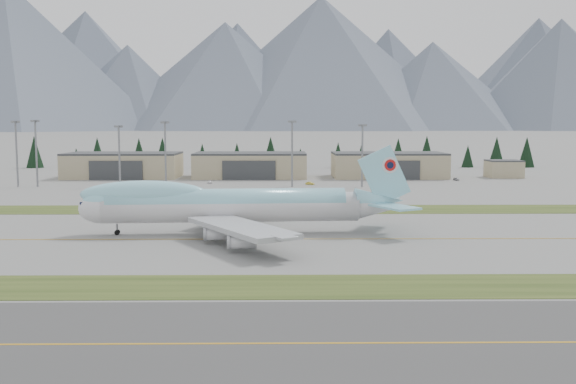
{
  "coord_description": "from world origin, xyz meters",
  "views": [
    {
      "loc": [
        -1.94,
        -128.17,
        23.37
      ],
      "look_at": [
        -0.25,
        15.18,
        8.0
      ],
      "focal_mm": 40.0,
      "sensor_mm": 36.0,
      "label": 1
    }
  ],
  "objects_px": {
    "boeing_747_freighter": "(228,205)",
    "service_vehicle_a": "(210,183)",
    "hangar_right": "(388,165)",
    "service_vehicle_b": "(310,185)",
    "hangar_left": "(124,165)",
    "hangar_center": "(250,165)",
    "service_vehicle_c": "(456,180)"
  },
  "relations": [
    {
      "from": "boeing_747_freighter",
      "to": "service_vehicle_a",
      "type": "distance_m",
      "value": 116.19
    },
    {
      "from": "boeing_747_freighter",
      "to": "service_vehicle_a",
      "type": "bearing_deg",
      "value": 94.84
    },
    {
      "from": "hangar_left",
      "to": "hangar_right",
      "type": "xyz_separation_m",
      "value": [
        115.0,
        0.0,
        0.0
      ]
    },
    {
      "from": "hangar_left",
      "to": "hangar_center",
      "type": "xyz_separation_m",
      "value": [
        55.0,
        0.0,
        0.0
      ]
    },
    {
      "from": "hangar_left",
      "to": "service_vehicle_b",
      "type": "height_order",
      "value": "hangar_left"
    },
    {
      "from": "service_vehicle_a",
      "to": "service_vehicle_c",
      "type": "height_order",
      "value": "service_vehicle_c"
    },
    {
      "from": "service_vehicle_b",
      "to": "boeing_747_freighter",
      "type": "bearing_deg",
      "value": -163.7
    },
    {
      "from": "service_vehicle_a",
      "to": "service_vehicle_c",
      "type": "distance_m",
      "value": 100.91
    },
    {
      "from": "hangar_center",
      "to": "service_vehicle_c",
      "type": "bearing_deg",
      "value": -10.62
    },
    {
      "from": "boeing_747_freighter",
      "to": "hangar_left",
      "type": "distance_m",
      "value": 153.9
    },
    {
      "from": "hangar_center",
      "to": "hangar_right",
      "type": "relative_size",
      "value": 1.0
    },
    {
      "from": "hangar_left",
      "to": "hangar_center",
      "type": "bearing_deg",
      "value": 0.0
    },
    {
      "from": "boeing_747_freighter",
      "to": "service_vehicle_c",
      "type": "height_order",
      "value": "boeing_747_freighter"
    },
    {
      "from": "hangar_center",
      "to": "service_vehicle_b",
      "type": "height_order",
      "value": "hangar_center"
    },
    {
      "from": "hangar_center",
      "to": "service_vehicle_a",
      "type": "height_order",
      "value": "hangar_center"
    },
    {
      "from": "hangar_left",
      "to": "hangar_center",
      "type": "height_order",
      "value": "same"
    },
    {
      "from": "service_vehicle_b",
      "to": "hangar_right",
      "type": "bearing_deg",
      "value": -17.99
    },
    {
      "from": "boeing_747_freighter",
      "to": "hangar_left",
      "type": "bearing_deg",
      "value": 108.32
    },
    {
      "from": "boeing_747_freighter",
      "to": "hangar_center",
      "type": "xyz_separation_m",
      "value": [
        -1.97,
        142.97,
        -0.81
      ]
    },
    {
      "from": "service_vehicle_b",
      "to": "service_vehicle_a",
      "type": "bearing_deg",
      "value": 108.69
    },
    {
      "from": "boeing_747_freighter",
      "to": "service_vehicle_c",
      "type": "distance_m",
      "value": 152.08
    },
    {
      "from": "hangar_center",
      "to": "hangar_right",
      "type": "bearing_deg",
      "value": 0.0
    },
    {
      "from": "hangar_right",
      "to": "boeing_747_freighter",
      "type": "bearing_deg",
      "value": -112.09
    },
    {
      "from": "hangar_right",
      "to": "service_vehicle_b",
      "type": "relative_size",
      "value": 13.93
    },
    {
      "from": "hangar_left",
      "to": "service_vehicle_a",
      "type": "distance_m",
      "value": 49.48
    },
    {
      "from": "service_vehicle_a",
      "to": "service_vehicle_b",
      "type": "bearing_deg",
      "value": -23.27
    },
    {
      "from": "hangar_left",
      "to": "hangar_center",
      "type": "relative_size",
      "value": 1.0
    },
    {
      "from": "service_vehicle_c",
      "to": "hangar_center",
      "type": "bearing_deg",
      "value": 163.6
    },
    {
      "from": "hangar_left",
      "to": "service_vehicle_a",
      "type": "bearing_deg",
      "value": -34.91
    },
    {
      "from": "service_vehicle_b",
      "to": "service_vehicle_c",
      "type": "bearing_deg",
      "value": -45.25
    },
    {
      "from": "hangar_right",
      "to": "service_vehicle_a",
      "type": "xyz_separation_m",
      "value": [
        -74.67,
        -28.14,
        -5.39
      ]
    },
    {
      "from": "boeing_747_freighter",
      "to": "hangar_center",
      "type": "distance_m",
      "value": 142.98
    }
  ]
}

